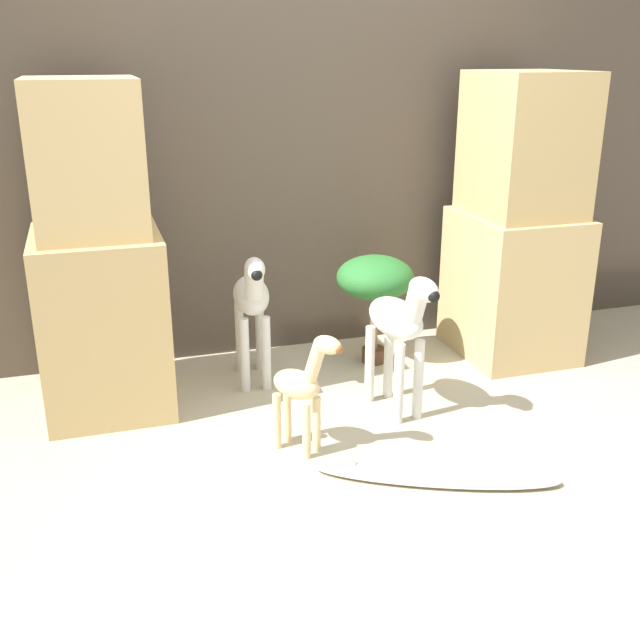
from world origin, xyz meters
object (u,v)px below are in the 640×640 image
at_px(zebra_right, 400,324).
at_px(surfboard, 434,473).
at_px(giraffe_figurine, 302,386).
at_px(zebra_left, 252,301).
at_px(potted_palm_front, 375,281).

height_order(zebra_right, surfboard, zebra_right).
bearing_deg(giraffe_figurine, surfboard, -39.91).
xyz_separation_m(zebra_left, potted_palm_front, (0.68, 0.07, 0.02)).
bearing_deg(giraffe_figurine, zebra_right, 22.69).
distance_m(giraffe_figurine, potted_palm_front, 1.05).
height_order(zebra_right, zebra_left, same).
bearing_deg(giraffe_figurine, zebra_left, 93.20).
height_order(giraffe_figurine, potted_palm_front, potted_palm_front).
height_order(zebra_right, potted_palm_front, zebra_right).
bearing_deg(zebra_right, giraffe_figurine, -157.31).
bearing_deg(potted_palm_front, zebra_left, -174.36).
relative_size(giraffe_figurine, potted_palm_front, 0.93).
height_order(zebra_right, giraffe_figurine, zebra_right).
relative_size(zebra_left, potted_palm_front, 1.19).
distance_m(zebra_left, potted_palm_front, 0.69).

